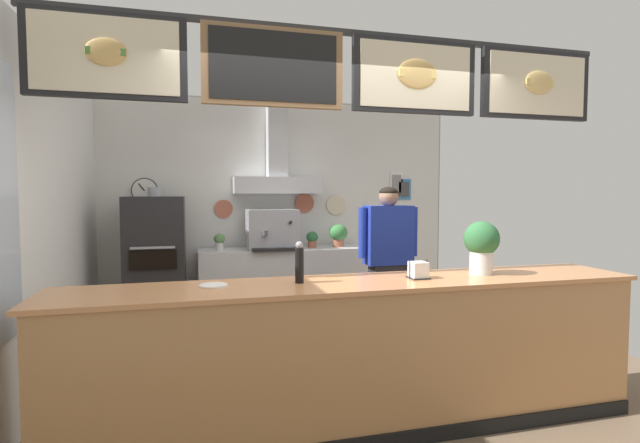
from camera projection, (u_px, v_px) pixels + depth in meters
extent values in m
plane|color=brown|center=(338.00, 397.00, 3.68)|extent=(6.09, 6.09, 0.00)
cube|color=gray|center=(281.00, 210.00, 6.04)|extent=(4.44, 0.12, 2.75)
cube|color=silver|center=(281.00, 210.00, 5.98)|extent=(4.40, 0.01, 2.71)
cylinder|color=black|center=(145.00, 191.00, 5.53)|extent=(0.30, 0.02, 0.30)
cylinder|color=white|center=(145.00, 191.00, 5.52)|extent=(0.28, 0.01, 0.28)
cube|color=black|center=(142.00, 187.00, 5.50)|extent=(0.07, 0.01, 0.09)
cylinder|color=#C1664C|center=(224.00, 209.00, 5.78)|extent=(0.22, 0.02, 0.22)
cylinder|color=beige|center=(260.00, 225.00, 5.90)|extent=(0.28, 0.02, 0.28)
cylinder|color=#C1664C|center=(304.00, 203.00, 6.03)|extent=(0.25, 0.02, 0.25)
cylinder|color=beige|center=(336.00, 205.00, 6.14)|extent=(0.26, 0.02, 0.26)
cube|color=teal|center=(404.00, 189.00, 6.37)|extent=(0.21, 0.02, 0.28)
cube|color=#404040|center=(404.00, 189.00, 6.37)|extent=(0.15, 0.01, 0.20)
cube|color=white|center=(396.00, 184.00, 6.34)|extent=(0.18, 0.02, 0.33)
cube|color=gray|center=(397.00, 184.00, 6.33)|extent=(0.13, 0.01, 0.24)
cube|color=silver|center=(278.00, 185.00, 5.79)|extent=(1.07, 0.33, 0.20)
cube|color=silver|center=(277.00, 140.00, 5.80)|extent=(0.24, 0.24, 0.92)
cube|color=#2D2D2D|center=(346.00, 32.00, 3.36)|extent=(4.20, 0.04, 0.04)
cube|color=black|center=(107.00, 56.00, 2.94)|extent=(0.97, 0.05, 0.53)
cube|color=beige|center=(106.00, 54.00, 2.91)|extent=(0.87, 0.01, 0.47)
ellipsoid|color=#DBAD60|center=(106.00, 52.00, 2.90)|extent=(0.25, 0.04, 0.17)
cube|color=#51843D|center=(106.00, 51.00, 2.89)|extent=(0.23, 0.01, 0.04)
cube|color=olive|center=(274.00, 67.00, 3.21)|extent=(0.97, 0.05, 0.53)
cube|color=black|center=(274.00, 66.00, 3.18)|extent=(0.87, 0.01, 0.47)
cube|color=black|center=(415.00, 77.00, 3.48)|extent=(0.97, 0.05, 0.53)
cube|color=beige|center=(417.00, 76.00, 3.45)|extent=(0.87, 0.01, 0.47)
ellipsoid|color=#DBAD60|center=(417.00, 74.00, 3.44)|extent=(0.31, 0.04, 0.22)
cube|color=#E5C666|center=(418.00, 74.00, 3.43)|extent=(0.29, 0.01, 0.06)
cube|color=black|center=(536.00, 85.00, 3.75)|extent=(0.97, 0.05, 0.53)
cube|color=beige|center=(538.00, 84.00, 3.72)|extent=(0.87, 0.01, 0.47)
ellipsoid|color=#E5BC70|center=(539.00, 82.00, 3.71)|extent=(0.26, 0.04, 0.18)
cube|color=#E5C666|center=(540.00, 82.00, 3.70)|extent=(0.25, 0.01, 0.05)
cube|color=white|center=(8.00, 226.00, 3.03)|extent=(0.12, 5.07, 2.75)
cube|color=#B77F4C|center=(360.00, 357.00, 3.17)|extent=(3.86, 0.60, 0.97)
cube|color=#CF8550|center=(360.00, 283.00, 3.15)|extent=(3.94, 0.63, 0.03)
cube|color=black|center=(376.00, 443.00, 2.90)|extent=(3.86, 0.02, 0.10)
cube|color=silver|center=(284.00, 286.00, 5.70)|extent=(2.00, 0.53, 0.93)
cube|color=#9FA1A5|center=(284.00, 310.00, 5.72)|extent=(1.90, 0.49, 0.02)
cube|color=#232326|center=(156.00, 267.00, 5.17)|extent=(0.62, 0.62, 1.55)
cube|color=black|center=(153.00, 260.00, 4.85)|extent=(0.47, 0.02, 0.20)
cube|color=#A3A5AD|center=(153.00, 248.00, 4.83)|extent=(0.44, 0.02, 0.02)
cylinder|color=#A3A5AD|center=(154.00, 192.00, 5.12)|extent=(0.14, 0.14, 0.10)
cube|color=#232328|center=(388.00, 310.00, 4.59)|extent=(0.34, 0.20, 0.90)
cube|color=#1E339E|center=(388.00, 235.00, 4.54)|extent=(0.45, 0.22, 0.56)
cylinder|color=#1E339E|center=(413.00, 231.00, 4.61)|extent=(0.08, 0.08, 0.48)
cylinder|color=#1E339E|center=(363.00, 233.00, 4.47)|extent=(0.08, 0.08, 0.48)
sphere|color=#997056|center=(389.00, 197.00, 4.52)|extent=(0.19, 0.19, 0.19)
ellipsoid|color=black|center=(389.00, 192.00, 4.52)|extent=(0.18, 0.18, 0.10)
cube|color=#A3A5AD|center=(272.00, 229.00, 5.60)|extent=(0.59, 0.40, 0.47)
cylinder|color=#4C4C51|center=(265.00, 233.00, 5.35)|extent=(0.06, 0.06, 0.06)
cube|color=black|center=(276.00, 249.00, 5.38)|extent=(0.53, 0.10, 0.04)
sphere|color=black|center=(290.00, 222.00, 5.43)|extent=(0.04, 0.04, 0.04)
cylinder|color=#9E563D|center=(312.00, 244.00, 5.74)|extent=(0.10, 0.10, 0.08)
ellipsoid|color=#2D6638|center=(312.00, 237.00, 5.74)|extent=(0.14, 0.14, 0.13)
cylinder|color=beige|center=(220.00, 246.00, 5.49)|extent=(0.10, 0.10, 0.09)
ellipsoid|color=#5B844C|center=(220.00, 239.00, 5.48)|extent=(0.13, 0.13, 0.12)
cylinder|color=#9E563D|center=(338.00, 243.00, 5.85)|extent=(0.14, 0.14, 0.09)
ellipsoid|color=#387A3D|center=(338.00, 233.00, 5.84)|extent=(0.23, 0.23, 0.21)
cube|color=#262628|center=(418.00, 278.00, 3.25)|extent=(0.13, 0.13, 0.01)
cylinder|color=#262628|center=(410.00, 269.00, 3.23)|extent=(0.01, 0.01, 0.13)
cylinder|color=#262628|center=(427.00, 269.00, 3.26)|extent=(0.01, 0.01, 0.13)
cube|color=white|center=(418.00, 270.00, 3.25)|extent=(0.11, 0.11, 0.11)
cylinder|color=white|center=(214.00, 285.00, 2.97)|extent=(0.18, 0.18, 0.01)
cylinder|color=black|center=(299.00, 266.00, 3.08)|extent=(0.06, 0.06, 0.23)
sphere|color=gray|center=(299.00, 245.00, 3.07)|extent=(0.05, 0.05, 0.05)
cylinder|color=silver|center=(481.00, 262.00, 3.42)|extent=(0.17, 0.17, 0.17)
cylinder|color=gray|center=(481.00, 270.00, 3.43)|extent=(0.15, 0.15, 0.05)
ellipsoid|color=#2D6638|center=(482.00, 239.00, 3.41)|extent=(0.25, 0.25, 0.25)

